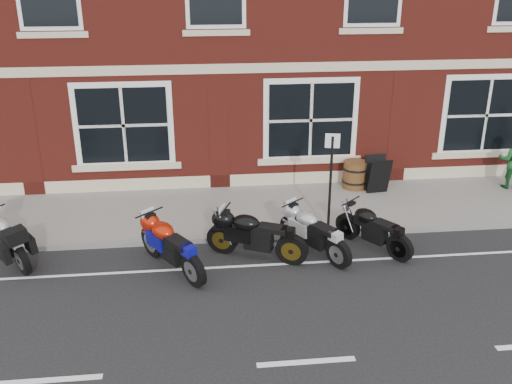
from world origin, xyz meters
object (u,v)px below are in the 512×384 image
Objects in this scene: moto_sport_silver at (314,230)px; a_board_sign at (378,174)px; moto_naked_black at (373,227)px; parking_sign at (331,175)px; moto_sport_black at (255,233)px; moto_sport_red at (172,243)px; barrel_planter at (355,175)px; moto_touring_silver at (8,235)px.

a_board_sign is (2.38, 3.09, 0.06)m from moto_sport_silver.
moto_naked_black is 1.48m from parking_sign.
moto_sport_black reaches higher than moto_naked_black.
moto_sport_black reaches higher than moto_sport_silver.
parking_sign reaches higher than moto_sport_red.
moto_sport_red is 2.61× the size of barrel_planter.
moto_sport_red is 1.13× the size of moto_naked_black.
moto_sport_black is at bearing -39.82° from moto_touring_silver.
moto_sport_red is at bearing -47.41° from moto_touring_silver.
moto_sport_silver is at bearing -134.58° from a_board_sign.
parking_sign reaches higher than barrel_planter.
moto_sport_red is at bearing 155.43° from moto_sport_silver.
barrel_planter is at bearing 74.96° from parking_sign.
a_board_sign reaches higher than moto_sport_black.
moto_naked_black is 0.76× the size of parking_sign.
moto_touring_silver is 0.96× the size of moto_sport_silver.
moto_naked_black is at bearing -27.54° from moto_sport_red.
moto_sport_silver is 1.34m from moto_naked_black.
parking_sign is at bearing -137.40° from a_board_sign.
moto_touring_silver is 8.90m from barrel_planter.
moto_sport_silver is (6.52, -0.43, -0.01)m from moto_touring_silver.
moto_sport_black is (1.75, 0.30, -0.00)m from moto_sport_red.
moto_touring_silver is at bearing -160.08° from barrel_planter.
barrel_planter is (0.52, 3.37, -0.03)m from moto_naked_black.
moto_sport_silver is 1.40m from parking_sign.
moto_sport_red reaches higher than moto_sport_black.
moto_naked_black is at bearing -33.97° from parking_sign.
moto_sport_black is 2.78× the size of barrel_planter.
barrel_planter is at bearing 137.69° from a_board_sign.
moto_touring_silver reaches higher than moto_sport_silver.
a_board_sign is at bearing -24.18° from moto_sport_black.
moto_touring_silver is at bearing 144.74° from moto_sport_silver.
moto_sport_black is 1.20× the size of moto_naked_black.
moto_sport_silver is 2.51× the size of barrel_planter.
moto_sport_red is at bearing -147.72° from parking_sign.
moto_sport_red reaches higher than barrel_planter.
moto_sport_red is at bearing -154.50° from a_board_sign.
moto_naked_black is (4.39, 0.46, -0.06)m from moto_sport_red.
moto_naked_black is 1.77× the size of a_board_sign.
parking_sign is (-1.32, -2.54, 0.96)m from barrel_planter.
moto_touring_silver is 1.83× the size of a_board_sign.
moto_touring_silver is 0.78× the size of parking_sign.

